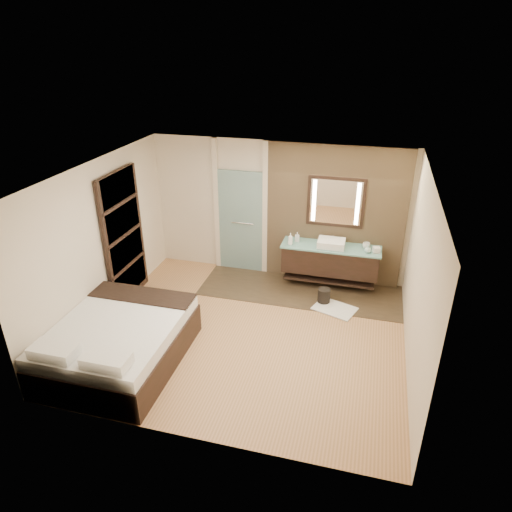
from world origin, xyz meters
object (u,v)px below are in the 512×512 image
(vanity, at_px, (330,260))
(waste_bin, at_px, (324,296))
(mirror_unit, at_px, (336,202))
(bed, at_px, (119,342))

(vanity, relative_size, waste_bin, 6.47)
(vanity, height_order, mirror_unit, mirror_unit)
(vanity, height_order, waste_bin, vanity)
(bed, bearing_deg, vanity, 48.02)
(vanity, distance_m, waste_bin, 0.77)
(vanity, distance_m, mirror_unit, 1.10)
(waste_bin, bearing_deg, vanity, 89.09)
(mirror_unit, xyz_separation_m, waste_bin, (-0.01, -0.88, -1.51))
(waste_bin, bearing_deg, mirror_unit, 89.34)
(mirror_unit, bearing_deg, bed, -129.68)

